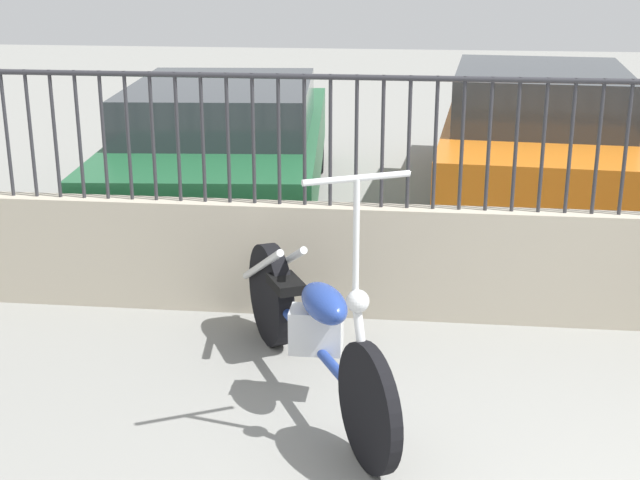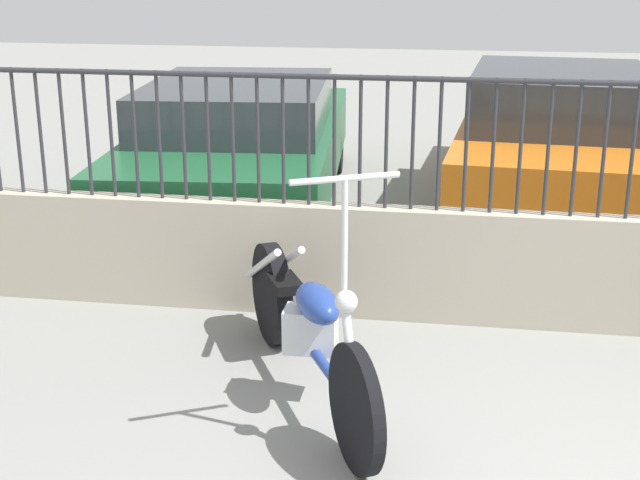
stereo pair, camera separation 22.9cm
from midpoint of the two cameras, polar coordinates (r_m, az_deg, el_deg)
name	(u,v)px [view 2 (the right image)]	position (r m, az deg, el deg)	size (l,w,h in m)	color
low_wall	(578,273)	(5.98, 17.27, -2.04)	(9.37, 0.18, 0.76)	#B2A893
fence_railing	(592,130)	(5.74, 18.13, 6.73)	(9.37, 0.04, 0.85)	#2D2D33
motorcycle_blue	(302,322)	(4.93, 0.20, -5.28)	(1.10, 2.00, 1.40)	black
car_green	(242,142)	(8.47, -4.27, 6.28)	(2.16, 4.68, 1.21)	black
car_orange	(555,135)	(8.93, 15.51, 6.48)	(2.05, 4.49, 1.30)	black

